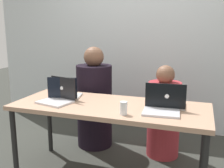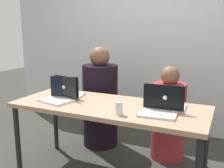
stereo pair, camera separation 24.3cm
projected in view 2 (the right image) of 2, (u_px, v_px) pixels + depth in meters
name	position (u px, v px, depth m)	size (l,w,h in m)	color
back_wall	(154.00, 47.00, 3.64)	(4.67, 0.10, 2.33)	silver
desk	(109.00, 111.00, 2.43)	(1.80, 0.71, 0.74)	tan
person_on_left	(100.00, 102.00, 3.19)	(0.49, 0.49, 1.22)	black
person_on_right	(168.00, 118.00, 2.86)	(0.37, 0.37, 1.04)	#A32D35
laptop_front_right	(159.00, 108.00, 2.15)	(0.32, 0.28, 0.23)	silver
laptop_back_right	(166.00, 103.00, 2.27)	(0.33, 0.28, 0.23)	silver
laptop_back_left	(68.00, 92.00, 2.68)	(0.34, 0.29, 0.22)	silver
laptop_front_left	(60.00, 95.00, 2.54)	(0.35, 0.30, 0.23)	silver
water_glass_right	(119.00, 109.00, 2.12)	(0.06, 0.06, 0.11)	white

